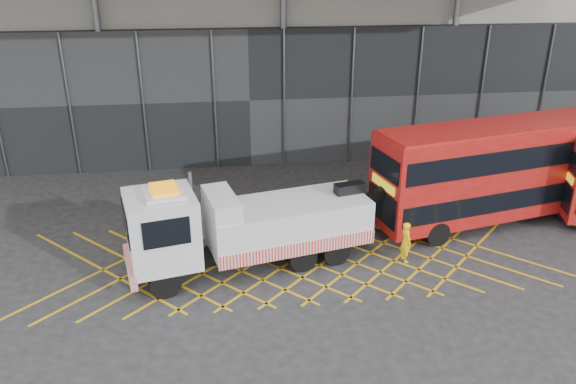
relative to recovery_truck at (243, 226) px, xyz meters
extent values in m
plane|color=#252527|center=(-0.92, 0.42, -1.86)|extent=(120.00, 120.00, 0.00)
cube|color=gold|center=(-5.72, 0.42, -1.86)|extent=(7.16, 7.16, 0.01)
cube|color=gold|center=(-5.72, 0.42, -1.86)|extent=(7.16, 7.16, 0.01)
cube|color=gold|center=(-4.12, 0.42, -1.86)|extent=(7.16, 7.16, 0.01)
cube|color=gold|center=(-4.12, 0.42, -1.86)|extent=(7.16, 7.16, 0.01)
cube|color=gold|center=(-2.52, 0.42, -1.86)|extent=(7.16, 7.16, 0.01)
cube|color=gold|center=(-2.52, 0.42, -1.86)|extent=(7.16, 7.16, 0.01)
cube|color=gold|center=(-0.92, 0.42, -1.86)|extent=(7.16, 7.16, 0.01)
cube|color=gold|center=(-0.92, 0.42, -1.86)|extent=(7.16, 7.16, 0.01)
cube|color=gold|center=(0.68, 0.42, -1.86)|extent=(7.16, 7.16, 0.01)
cube|color=gold|center=(0.68, 0.42, -1.86)|extent=(7.16, 7.16, 0.01)
cube|color=gold|center=(2.28, 0.42, -1.86)|extent=(7.16, 7.16, 0.01)
cube|color=gold|center=(2.28, 0.42, -1.86)|extent=(7.16, 7.16, 0.01)
cube|color=gold|center=(3.88, 0.42, -1.86)|extent=(7.16, 7.16, 0.01)
cube|color=gold|center=(3.88, 0.42, -1.86)|extent=(7.16, 7.16, 0.01)
cube|color=gold|center=(5.48, 0.42, -1.86)|extent=(7.16, 7.16, 0.01)
cube|color=gold|center=(5.48, 0.42, -1.86)|extent=(7.16, 7.16, 0.01)
cube|color=gold|center=(7.08, 0.42, -1.86)|extent=(7.16, 7.16, 0.01)
cube|color=gold|center=(7.08, 0.42, -1.86)|extent=(7.16, 7.16, 0.01)
cube|color=gold|center=(8.68, 0.42, -1.86)|extent=(7.16, 7.16, 0.01)
cube|color=gold|center=(8.68, 0.42, -1.86)|extent=(7.16, 7.16, 0.01)
cube|color=gold|center=(10.28, 0.42, -1.86)|extent=(7.16, 7.16, 0.01)
cube|color=gold|center=(10.28, 0.42, -1.86)|extent=(7.16, 7.16, 0.01)
cube|color=black|center=(1.08, 12.12, 2.14)|extent=(55.00, 0.80, 8.00)
cylinder|color=#595B60|center=(-6.92, 11.92, 3.14)|extent=(0.36, 0.36, 10.00)
cylinder|color=#595B60|center=(3.08, 11.92, 3.14)|extent=(0.36, 0.36, 10.00)
cylinder|color=#595B60|center=(13.08, 11.92, 3.14)|extent=(0.36, 0.36, 10.00)
cube|color=black|center=(0.44, 0.11, -1.12)|extent=(10.06, 3.30, 0.37)
cube|color=white|center=(-3.08, -0.70, 0.42)|extent=(3.08, 3.16, 2.76)
cube|color=black|center=(-4.34, -0.99, 0.90)|extent=(0.58, 2.29, 1.17)
cube|color=red|center=(-4.37, -1.00, -0.96)|extent=(0.88, 2.75, 0.58)
cube|color=orange|center=(-2.87, -0.66, 2.04)|extent=(1.22, 1.46, 0.13)
cube|color=white|center=(1.89, 0.44, -0.11)|extent=(7.01, 4.06, 1.70)
cube|color=red|center=(2.19, -0.88, -0.75)|extent=(6.43, 1.54, 0.58)
cube|color=white|center=(-0.80, -0.18, 1.11)|extent=(1.61, 2.72, 0.74)
cube|color=black|center=(4.58, 1.06, 0.90)|extent=(1.36, 0.80, 0.53)
cube|color=black|center=(5.61, 1.30, 0.37)|extent=(2.35, 0.88, 1.15)
cylinder|color=black|center=(-3.03, -1.84, -1.28)|extent=(1.22, 0.62, 1.17)
cylinder|color=black|center=(-3.53, 0.33, -1.28)|extent=(1.22, 0.62, 1.17)
cylinder|color=black|center=(3.79, -0.26, -1.28)|extent=(1.22, 0.62, 1.17)
cylinder|color=black|center=(3.29, 1.91, -1.28)|extent=(1.22, 0.62, 1.17)
cylinder|color=#595B60|center=(-1.97, 0.64, 1.00)|extent=(0.15, 0.15, 2.34)
cube|color=#9E0F0C|center=(11.94, 2.76, 0.78)|extent=(12.14, 5.25, 4.17)
cube|color=black|center=(11.94, 2.76, -0.20)|extent=(11.69, 5.21, 0.91)
cube|color=black|center=(11.94, 2.76, 1.74)|extent=(11.69, 5.21, 1.02)
cube|color=black|center=(6.16, 1.46, -0.14)|extent=(0.58, 2.37, 1.40)
cube|color=black|center=(6.16, 1.46, 1.74)|extent=(0.58, 2.37, 1.02)
cube|color=yellow|center=(6.15, 1.46, 0.88)|extent=(0.48, 1.89, 0.38)
cube|color=#9E0F0C|center=(11.94, 2.76, 2.90)|extent=(11.86, 4.99, 0.13)
cylinder|color=black|center=(8.54, 0.75, -1.30)|extent=(1.16, 0.56, 1.12)
cylinder|color=black|center=(8.01, 3.13, -1.30)|extent=(1.16, 0.56, 1.12)
cylinder|color=black|center=(15.57, 2.32, -1.30)|extent=(1.16, 0.56, 1.12)
cylinder|color=black|center=(15.04, 4.70, -1.30)|extent=(1.16, 0.56, 1.12)
cube|color=black|center=(15.07, 2.10, -0.31)|extent=(0.65, 2.11, 1.26)
cube|color=black|center=(15.07, 2.10, 1.39)|extent=(0.65, 2.11, 0.92)
cube|color=yellow|center=(15.06, 2.11, 0.61)|extent=(0.53, 1.68, 0.34)
imported|color=yellow|center=(6.72, -0.38, -0.98)|extent=(0.51, 0.70, 1.77)
camera|label=1|loc=(-0.70, -20.11, 10.17)|focal=35.00mm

